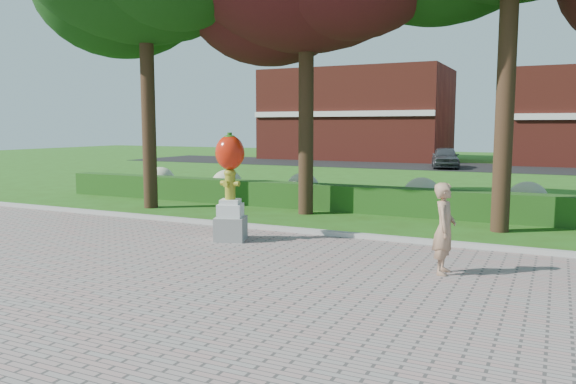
# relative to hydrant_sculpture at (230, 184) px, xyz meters

# --- Properties ---
(ground) EXTENTS (100.00, 100.00, 0.00)m
(ground) POSITION_rel_hydrant_sculpture_xyz_m (1.86, -1.51, -1.32)
(ground) COLOR #2A5615
(ground) RESTS_ON ground
(walkway) EXTENTS (40.00, 14.00, 0.04)m
(walkway) POSITION_rel_hydrant_sculpture_xyz_m (1.86, -5.51, -1.30)
(walkway) COLOR gray
(walkway) RESTS_ON ground
(curb) EXTENTS (40.00, 0.18, 0.15)m
(curb) POSITION_rel_hydrant_sculpture_xyz_m (1.86, 1.49, -1.25)
(curb) COLOR #ADADA5
(curb) RESTS_ON ground
(lawn_hedge) EXTENTS (24.00, 0.70, 0.80)m
(lawn_hedge) POSITION_rel_hydrant_sculpture_xyz_m (1.86, 5.49, -0.92)
(lawn_hedge) COLOR #214B15
(lawn_hedge) RESTS_ON ground
(hydrangea_row) EXTENTS (20.10, 1.10, 0.99)m
(hydrangea_row) POSITION_rel_hydrant_sculpture_xyz_m (2.43, 6.49, -0.77)
(hydrangea_row) COLOR beige
(hydrangea_row) RESTS_ON ground
(street) EXTENTS (50.00, 8.00, 0.02)m
(street) POSITION_rel_hydrant_sculpture_xyz_m (1.86, 26.49, -1.31)
(street) COLOR black
(street) RESTS_ON ground
(building_left) EXTENTS (14.00, 8.00, 7.00)m
(building_left) POSITION_rel_hydrant_sculpture_xyz_m (-8.14, 32.49, 2.18)
(building_left) COLOR maroon
(building_left) RESTS_ON ground
(hydrant_sculpture) EXTENTS (0.83, 0.83, 2.42)m
(hydrant_sculpture) POSITION_rel_hydrant_sculpture_xyz_m (0.00, 0.00, 0.00)
(hydrant_sculpture) COLOR gray
(hydrant_sculpture) RESTS_ON walkway
(woman) EXTENTS (0.41, 0.60, 1.60)m
(woman) POSITION_rel_hydrant_sculpture_xyz_m (4.87, -0.87, -0.48)
(woman) COLOR tan
(woman) RESTS_ON walkway
(parked_car) EXTENTS (2.41, 4.15, 1.33)m
(parked_car) POSITION_rel_hydrant_sculpture_xyz_m (0.24, 24.92, -0.64)
(parked_car) COLOR #393D40
(parked_car) RESTS_ON street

